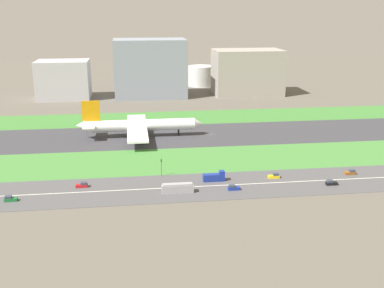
# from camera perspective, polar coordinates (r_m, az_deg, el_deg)

# --- Properties ---
(ground_plane) EXTENTS (800.00, 800.00, 0.00)m
(ground_plane) POSITION_cam_1_polar(r_m,az_deg,el_deg) (245.86, 2.27, 1.18)
(ground_plane) COLOR #5B564C
(runway) EXTENTS (280.00, 46.00, 0.10)m
(runway) POSITION_cam_1_polar(r_m,az_deg,el_deg) (245.85, 2.27, 1.19)
(runway) COLOR #38383D
(runway) RESTS_ON ground_plane
(grass_median_north) EXTENTS (280.00, 36.00, 0.10)m
(grass_median_north) POSITION_cam_1_polar(r_m,az_deg,el_deg) (285.10, 0.89, 3.35)
(grass_median_north) COLOR #3D7A33
(grass_median_north) RESTS_ON ground_plane
(grass_median_south) EXTENTS (280.00, 36.00, 0.10)m
(grass_median_south) POSITION_cam_1_polar(r_m,az_deg,el_deg) (207.27, 4.18, -1.78)
(grass_median_south) COLOR #427F38
(grass_median_south) RESTS_ON ground_plane
(highway) EXTENTS (280.00, 28.00, 0.10)m
(highway) POSITION_cam_1_polar(r_m,az_deg,el_deg) (177.92, 6.24, -4.98)
(highway) COLOR #4C4C4F
(highway) RESTS_ON ground_plane
(highway_centerline) EXTENTS (266.00, 0.50, 0.01)m
(highway_centerline) POSITION_cam_1_polar(r_m,az_deg,el_deg) (177.90, 6.25, -4.96)
(highway_centerline) COLOR silver
(highway_centerline) RESTS_ON highway
(airliner) EXTENTS (65.00, 56.00, 19.70)m
(airliner) POSITION_cam_1_polar(r_m,az_deg,el_deg) (240.90, -6.73, 2.29)
(airliner) COLOR white
(airliner) RESTS_ON runway
(car_4) EXTENTS (4.40, 1.80, 2.00)m
(car_4) POSITION_cam_1_polar(r_m,az_deg,el_deg) (173.78, -21.52, -6.31)
(car_4) COLOR #19662D
(car_4) RESTS_ON highway
(car_3) EXTENTS (4.40, 1.80, 2.00)m
(car_3) POSITION_cam_1_polar(r_m,az_deg,el_deg) (178.65, -13.38, -4.95)
(car_3) COLOR #B2191E
(car_3) RESTS_ON highway
(car_0) EXTENTS (4.40, 1.80, 2.00)m
(car_0) POSITION_cam_1_polar(r_m,az_deg,el_deg) (185.78, 10.12, -3.91)
(car_0) COLOR yellow
(car_0) RESTS_ON highway
(car_2) EXTENTS (4.40, 1.80, 2.00)m
(car_2) POSITION_cam_1_polar(r_m,az_deg,el_deg) (197.50, 18.98, -3.33)
(car_2) COLOR brown
(car_2) RESTS_ON highway
(bus_0) EXTENTS (11.60, 2.50, 3.50)m
(bus_0) POSITION_cam_1_polar(r_m,az_deg,el_deg) (168.62, -1.78, -5.47)
(bus_0) COLOR #99999E
(bus_0) RESTS_ON highway
(car_5) EXTENTS (4.40, 1.80, 2.00)m
(car_5) POSITION_cam_1_polar(r_m,az_deg,el_deg) (183.77, 16.79, -4.61)
(car_5) COLOR black
(car_5) RESTS_ON highway
(truck_0) EXTENTS (8.40, 2.50, 4.00)m
(truck_0) POSITION_cam_1_polar(r_m,az_deg,el_deg) (179.91, 2.78, -4.09)
(truck_0) COLOR navy
(truck_0) RESTS_ON highway
(car_1) EXTENTS (4.40, 1.80, 2.00)m
(car_1) POSITION_cam_1_polar(r_m,az_deg,el_deg) (172.06, 5.13, -5.39)
(car_1) COLOR navy
(car_1) RESTS_ON highway
(traffic_light) EXTENTS (0.36, 0.50, 7.20)m
(traffic_light) POSITION_cam_1_polar(r_m,az_deg,el_deg) (184.21, -3.80, -2.74)
(traffic_light) COLOR #4C4C51
(traffic_light) RESTS_ON highway
(terminal_building) EXTENTS (37.52, 28.04, 27.97)m
(terminal_building) POSITION_cam_1_polar(r_m,az_deg,el_deg) (354.81, -15.56, 7.65)
(terminal_building) COLOR #B2B2B7
(terminal_building) RESTS_ON ground_plane
(hangar_building) EXTENTS (52.99, 31.70, 42.72)m
(hangar_building) POSITION_cam_1_polar(r_m,az_deg,el_deg) (350.65, -5.18, 9.30)
(hangar_building) COLOR gray
(hangar_building) RESTS_ON ground_plane
(office_tower) EXTENTS (51.59, 32.26, 34.23)m
(office_tower) POSITION_cam_1_polar(r_m,az_deg,el_deg) (361.95, 6.84, 8.79)
(office_tower) COLOR #9E998E
(office_tower) RESTS_ON ground_plane
(fuel_tank_west) EXTENTS (19.52, 19.52, 13.49)m
(fuel_tank_west) POSITION_cam_1_polar(r_m,az_deg,el_deg) (397.95, -3.34, 8.06)
(fuel_tank_west) COLOR silver
(fuel_tank_west) RESTS_ON ground_plane
(fuel_tank_centre) EXTENTS (22.62, 22.62, 16.92)m
(fuel_tank_centre) POSITION_cam_1_polar(r_m,az_deg,el_deg) (401.16, 1.16, 8.40)
(fuel_tank_centre) COLOR silver
(fuel_tank_centre) RESTS_ON ground_plane
(fuel_tank_east) EXTENTS (23.88, 23.88, 15.25)m
(fuel_tank_east) POSITION_cam_1_polar(r_m,az_deg,el_deg) (407.25, 5.65, 8.33)
(fuel_tank_east) COLOR silver
(fuel_tank_east) RESTS_ON ground_plane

